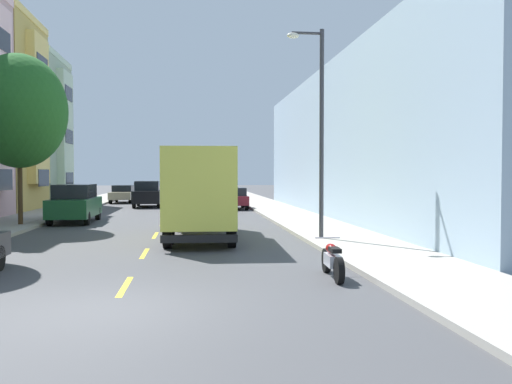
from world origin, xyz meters
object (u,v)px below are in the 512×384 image
parked_motorcycle (332,261)px  parked_pickup_navy (224,193)px  street_lamp (318,119)px  parked_hatchback_burgundy (234,198)px  delivery_box_truck (201,189)px  moving_black_sedan (148,194)px  parked_wagon_champagne (123,193)px  parked_suv_forest (75,203)px  parked_wagon_orange (142,188)px  street_tree_second (19,111)px

parked_motorcycle → parked_pickup_navy: bearing=90.9°
street_lamp → parked_pickup_navy: bearing=93.6°
parked_hatchback_burgundy → parked_motorcycle: parked_hatchback_burgundy is taller
delivery_box_truck → parked_motorcycle: bearing=-70.0°
delivery_box_truck → moving_black_sedan: 21.17m
street_lamp → parked_pickup_navy: (-1.76, 27.91, -3.61)m
parked_wagon_champagne → parked_hatchback_burgundy: same height
parked_pickup_navy → parked_suv_forest: bearing=-114.7°
parked_wagon_champagne → street_lamp: bearing=-70.1°
parked_wagon_orange → moving_black_sedan: size_ratio=0.98×
street_lamp → delivery_box_truck: 5.06m
street_tree_second → parked_wagon_orange: size_ratio=1.66×
delivery_box_truck → parked_pickup_navy: (2.41, 26.55, -1.07)m
parked_wagon_champagne → parked_pickup_navy: 8.61m
street_tree_second → parked_suv_forest: bearing=47.8°
parked_wagon_orange → parked_suv_forest: size_ratio=0.98×
delivery_box_truck → parked_pickup_navy: size_ratio=1.47×
parked_suv_forest → parked_motorcycle: parked_suv_forest is taller
street_lamp → parked_motorcycle: 7.96m
street_lamp → parked_wagon_orange: (-10.26, 45.31, -3.63)m
parked_wagon_orange → moving_black_sedan: 23.24m
parked_wagon_orange → parked_motorcycle: bearing=-80.1°
parked_pickup_navy → parked_wagon_orange: (-8.50, 17.40, -0.02)m
parked_pickup_navy → parked_wagon_champagne: bearing=175.5°
street_tree_second → parked_wagon_orange: 38.67m
street_tree_second → street_lamp: street_tree_second is taller
street_tree_second → parked_motorcycle: 18.35m
street_lamp → parked_hatchback_burgundy: (-1.58, 18.83, -3.68)m
parked_pickup_navy → parked_suv_forest: (-8.61, -18.75, 0.16)m
parked_wagon_champagne → parked_suv_forest: 19.43m
parked_hatchback_burgundy → moving_black_sedan: moving_black_sedan is taller
street_tree_second → parked_pickup_navy: bearing=63.2°
parked_wagon_champagne → parked_motorcycle: bearing=-75.5°
delivery_box_truck → parked_wagon_champagne: 27.94m
parked_pickup_navy → moving_black_sedan: moving_black_sedan is taller
parked_wagon_orange → parked_hatchback_burgundy: bearing=-71.8°
parked_wagon_champagne → moving_black_sedan: 6.89m
parked_wagon_champagne → parked_pickup_navy: (8.59, -0.67, 0.02)m
street_lamp → street_tree_second: bearing=150.6°
parked_hatchback_burgundy → parked_pickup_navy: 9.08m
street_tree_second → parked_motorcycle: bearing=-50.9°
parked_wagon_champagne → parked_wagon_orange: same height
street_lamp → delivery_box_truck: size_ratio=0.96×
parked_wagon_orange → parked_motorcycle: (9.05, -52.07, -0.39)m
moving_black_sedan → parked_motorcycle: moving_black_sedan is taller
moving_black_sedan → parked_motorcycle: bearing=-77.3°
street_tree_second → parked_hatchback_burgundy: (10.78, 11.88, -4.58)m
street_tree_second → parked_pickup_navy: 23.91m
parked_hatchback_burgundy → parked_wagon_orange: 27.86m
parked_pickup_navy → delivery_box_truck: bearing=-95.2°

